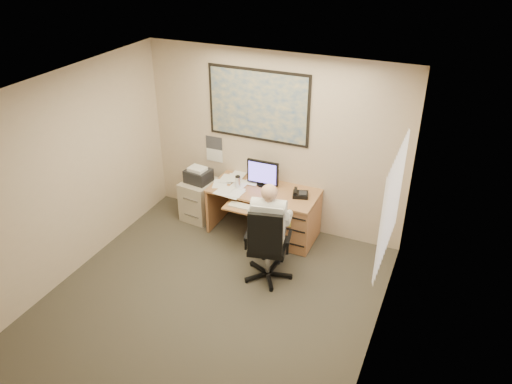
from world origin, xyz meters
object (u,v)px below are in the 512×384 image
at_px(desk, 285,212).
at_px(person, 269,232).
at_px(office_chair, 266,258).
at_px(filing_cabinet, 200,196).

height_order(desk, person, person).
xyz_separation_m(office_chair, person, (0.01, 0.08, 0.37)).
bearing_deg(office_chair, filing_cabinet, 133.76).
height_order(desk, filing_cabinet, desk).
distance_m(filing_cabinet, office_chair, 1.88).
height_order(filing_cabinet, office_chair, office_chair).
xyz_separation_m(filing_cabinet, person, (1.58, -0.95, 0.31)).
bearing_deg(desk, office_chair, -83.05).
relative_size(desk, person, 1.15).
distance_m(desk, filing_cabinet, 1.45).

